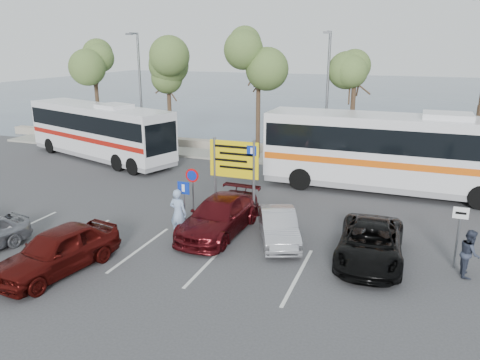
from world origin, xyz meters
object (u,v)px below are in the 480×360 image
(street_lamp_left, at_px, (140,86))
(coach_bus_left, at_px, (99,133))
(street_lamp_right, at_px, (327,93))
(pedestrian_far, at_px, (470,253))
(car_maroon, at_px, (219,216))
(direction_sign, at_px, (234,166))
(suv_black, at_px, (370,243))
(coach_bus_right, at_px, (399,155))
(car_silver_b, at_px, (279,226))
(car_red, at_px, (57,250))
(pedestrian_near, at_px, (178,213))

(street_lamp_left, xyz_separation_m, coach_bus_left, (-1.38, -3.02, -2.83))
(street_lamp_right, xyz_separation_m, pedestrian_far, (7.17, -12.52, -3.79))
(car_maroon, distance_m, pedestrian_far, 9.18)
(direction_sign, relative_size, pedestrian_far, 2.23)
(suv_black, bearing_deg, coach_bus_right, 84.49)
(street_lamp_right, height_order, coach_bus_left, street_lamp_right)
(street_lamp_left, bearing_deg, coach_bus_left, -114.55)
(street_lamp_left, bearing_deg, pedestrian_far, -31.83)
(car_silver_b, distance_m, pedestrian_far, 6.69)
(street_lamp_right, height_order, direction_sign, street_lamp_right)
(street_lamp_left, bearing_deg, street_lamp_right, 0.00)
(direction_sign, height_order, coach_bus_left, coach_bus_left)
(street_lamp_left, height_order, coach_bus_right, street_lamp_left)
(street_lamp_right, relative_size, car_silver_b, 2.11)
(car_red, relative_size, suv_black, 0.93)
(street_lamp_left, distance_m, car_red, 18.88)
(street_lamp_right, relative_size, car_red, 1.79)
(car_red, bearing_deg, pedestrian_near, 69.71)
(direction_sign, distance_m, pedestrian_near, 3.30)
(direction_sign, distance_m, car_maroon, 2.40)
(street_lamp_left, height_order, pedestrian_near, street_lamp_left)
(coach_bus_left, height_order, car_maroon, coach_bus_left)
(car_red, distance_m, suv_black, 10.79)
(street_lamp_left, distance_m, coach_bus_right, 18.10)
(direction_sign, bearing_deg, suv_black, -19.82)
(street_lamp_left, xyz_separation_m, car_red, (7.21, -17.02, -3.84))
(street_lamp_right, height_order, car_red, street_lamp_right)
(street_lamp_left, distance_m, coach_bus_left, 4.36)
(street_lamp_left, distance_m, car_maroon, 16.75)
(car_maroon, distance_m, pedestrian_near, 1.68)
(street_lamp_left, height_order, pedestrian_far, street_lamp_left)
(car_maroon, height_order, suv_black, car_maroon)
(coach_bus_left, xyz_separation_m, car_red, (8.59, -14.00, -1.00))
(suv_black, relative_size, car_silver_b, 1.26)
(direction_sign, bearing_deg, street_lamp_right, 79.06)
(direction_sign, xyz_separation_m, coach_bus_right, (6.50, 6.52, -0.46))
(car_maroon, xyz_separation_m, pedestrian_far, (9.17, -0.50, 0.08))
(direction_sign, height_order, coach_bus_right, coach_bus_right)
(street_lamp_left, relative_size, pedestrian_near, 4.02)
(street_lamp_right, bearing_deg, coach_bus_left, -168.14)
(coach_bus_left, relative_size, suv_black, 2.58)
(street_lamp_right, xyz_separation_m, coach_bus_right, (4.50, -3.80, -2.63))
(pedestrian_far, bearing_deg, pedestrian_near, 89.08)
(street_lamp_right, relative_size, coach_bus_right, 0.59)
(street_lamp_right, distance_m, suv_black, 13.69)
(street_lamp_right, distance_m, coach_bus_left, 14.96)
(street_lamp_left, distance_m, pedestrian_near, 16.55)
(coach_bus_right, bearing_deg, car_silver_b, -115.94)
(coach_bus_left, xyz_separation_m, suv_black, (18.38, -9.46, -1.10))
(coach_bus_right, xyz_separation_m, car_silver_b, (-4.00, -8.22, -1.34))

